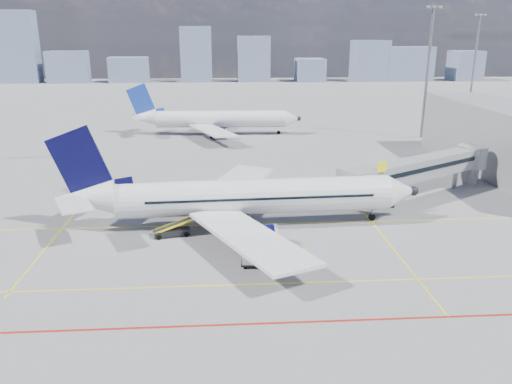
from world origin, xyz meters
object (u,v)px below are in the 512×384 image
second_aircraft (214,119)px  ramp_worker (305,259)px  cargo_dolly (260,256)px  belt_loader (173,231)px  main_aircraft (240,198)px  baggage_tug (285,251)px

second_aircraft → ramp_worker: (9.07, -64.55, -2.24)m
cargo_dolly → belt_loader: size_ratio=0.63×
belt_loader → ramp_worker: size_ratio=2.75×
belt_loader → ramp_worker: bearing=-47.1°
belt_loader → second_aircraft: bearing=74.0°
cargo_dolly → ramp_worker: size_ratio=1.74×
ramp_worker → belt_loader: bearing=94.5°
main_aircraft → second_aircraft: size_ratio=1.09×
baggage_tug → ramp_worker: size_ratio=1.29×
main_aircraft → baggage_tug: size_ratio=15.68×
main_aircraft → second_aircraft: main_aircraft is taller
cargo_dolly → belt_loader: 11.44m
ramp_worker → main_aircraft: bearing=65.2°
main_aircraft → baggage_tug: 9.95m
second_aircraft → baggage_tug: 62.83m
cargo_dolly → belt_loader: belt_loader is taller
main_aircraft → ramp_worker: size_ratio=20.16×
second_aircraft → ramp_worker: size_ratio=18.45×
ramp_worker → second_aircraft: bearing=47.0°
second_aircraft → cargo_dolly: second_aircraft is taller
cargo_dolly → ramp_worker: 4.11m
baggage_tug → ramp_worker: 2.72m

